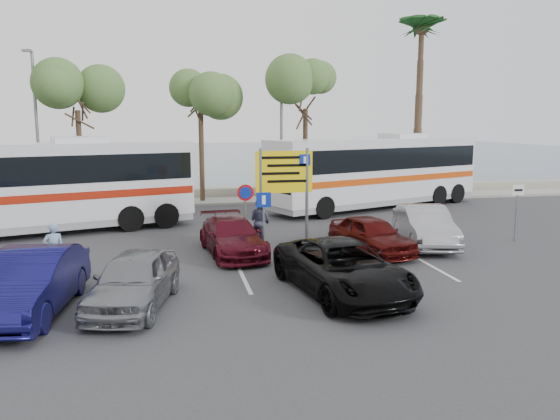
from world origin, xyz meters
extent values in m
plane|color=#353537|center=(0.00, 0.00, 0.00)|extent=(120.00, 120.00, 0.00)
cube|color=gray|center=(0.00, 14.00, 0.07)|extent=(44.00, 2.40, 0.15)
cube|color=#A29A82|center=(0.00, 16.00, 0.30)|extent=(48.00, 0.80, 0.60)
plane|color=#384D59|center=(0.00, 60.00, 0.01)|extent=(140.00, 140.00, 0.00)
cylinder|color=#382619|center=(-8.00, 14.00, 2.67)|extent=(0.28, 0.28, 5.04)
cylinder|color=#382619|center=(-1.50, 14.00, 2.95)|extent=(0.28, 0.28, 5.60)
cylinder|color=#382619|center=(4.50, 14.00, 2.74)|extent=(0.28, 0.28, 5.18)
cylinder|color=#382619|center=(11.50, 14.00, 5.15)|extent=(0.48, 0.48, 10.00)
cylinder|color=slate|center=(-10.00, 13.60, 4.15)|extent=(0.16, 0.16, 8.00)
cylinder|color=slate|center=(-10.00, 13.15, 8.10)|extent=(0.12, 0.90, 0.12)
cube|color=slate|center=(-10.00, 12.65, 8.05)|extent=(0.45, 0.25, 0.12)
cylinder|color=slate|center=(3.00, 13.60, 4.15)|extent=(0.16, 0.16, 8.00)
cylinder|color=slate|center=(3.00, 13.15, 8.10)|extent=(0.12, 0.90, 0.12)
cube|color=slate|center=(3.00, 12.65, 8.05)|extent=(0.45, 0.25, 0.12)
cylinder|color=slate|center=(0.10, 3.20, 1.80)|extent=(0.12, 0.12, 3.60)
cylinder|color=slate|center=(1.90, 3.20, 1.80)|extent=(0.12, 0.12, 3.60)
cube|color=yellow|center=(1.00, 3.20, 2.70)|extent=(2.20, 0.06, 1.60)
cube|color=#0C2699|center=(1.80, 3.16, 3.15)|extent=(0.42, 0.01, 0.42)
cylinder|color=slate|center=(-0.60, 2.40, 1.10)|extent=(0.07, 0.07, 2.20)
cylinder|color=#B20C0C|center=(-0.60, 2.37, 2.05)|extent=(0.60, 0.03, 0.60)
cylinder|color=slate|center=(-0.20, 0.80, 1.10)|extent=(0.07, 0.07, 2.20)
cube|color=#0C2699|center=(-0.20, 0.78, 2.00)|extent=(0.50, 0.03, 0.50)
cylinder|color=slate|center=(9.80, 1.50, 1.10)|extent=(0.07, 0.07, 2.20)
cube|color=white|center=(9.80, 1.48, 2.00)|extent=(0.50, 0.03, 0.40)
cube|color=silver|center=(-8.74, 6.50, 2.15)|extent=(12.99, 6.46, 3.14)
cube|color=black|center=(-8.74, 6.50, 2.71)|extent=(12.76, 6.42, 1.12)
cube|color=maroon|center=(-8.74, 6.50, 1.65)|extent=(12.88, 6.45, 0.32)
cube|color=gray|center=(-8.74, 6.50, 0.59)|extent=(12.86, 6.40, 0.59)
cube|color=silver|center=(-8.74, 6.50, 3.85)|extent=(2.55, 2.27, 0.26)
cube|color=silver|center=(7.54, 10.50, 2.15)|extent=(12.80, 7.26, 3.13)
cube|color=black|center=(7.54, 10.50, 2.70)|extent=(12.58, 7.21, 1.11)
cube|color=#BE400B|center=(7.54, 10.50, 1.64)|extent=(12.69, 7.24, 0.32)
cube|color=gray|center=(7.54, 10.50, 0.58)|extent=(12.67, 7.19, 0.58)
cube|color=silver|center=(7.54, 10.50, 3.84)|extent=(2.60, 2.37, 0.25)
imported|color=gray|center=(-4.20, -3.50, 0.70)|extent=(2.56, 4.38, 1.40)
imported|color=#12114F|center=(-6.60, -3.50, 0.77)|extent=(2.15, 4.83, 1.54)
imported|color=#4E0D18|center=(-1.19, 1.50, 0.64)|extent=(2.29, 4.59, 1.28)
imported|color=#440B09|center=(3.61, 0.70, 0.66)|extent=(2.43, 4.16, 1.33)
imported|color=black|center=(1.21, -3.50, 0.71)|extent=(3.15, 5.43, 1.42)
imported|color=#9B9BA0|center=(6.01, 1.50, 0.74)|extent=(2.45, 4.72, 1.48)
imported|color=#839DBF|center=(-6.70, -0.23, 0.82)|extent=(0.68, 0.53, 1.64)
imported|color=#33354D|center=(0.00, 2.80, 0.90)|extent=(1.09, 1.11, 1.81)
camera|label=1|loc=(-3.20, -17.03, 4.58)|focal=35.00mm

